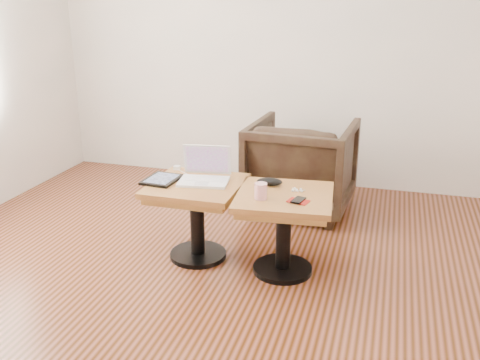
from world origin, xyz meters
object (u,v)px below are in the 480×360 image
(side_table_right, at_px, (284,214))
(striped_cup, at_px, (261,191))
(armchair, at_px, (302,166))
(laptop, at_px, (205,174))
(side_table_left, at_px, (197,202))

(side_table_right, bearing_deg, striped_cup, -141.90)
(armchair, bearing_deg, side_table_right, 98.05)
(laptop, relative_size, armchair, 0.43)
(side_table_left, relative_size, laptop, 1.67)
(laptop, distance_m, armchair, 1.11)
(laptop, bearing_deg, armchair, 56.30)
(side_table_left, relative_size, side_table_right, 0.92)
(side_table_right, relative_size, armchair, 0.77)
(laptop, xyz_separation_m, striped_cup, (0.43, -0.21, 0.00))
(laptop, bearing_deg, side_table_left, -130.31)
(striped_cup, height_order, armchair, armchair)
(laptop, height_order, armchair, laptop)
(laptop, xyz_separation_m, armchair, (0.47, 0.98, -0.20))
(striped_cup, bearing_deg, armchair, 88.00)
(armchair, bearing_deg, striped_cup, 91.84)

